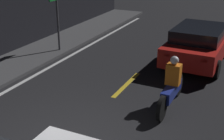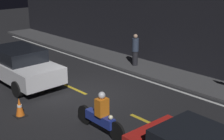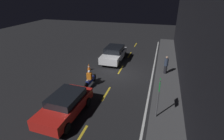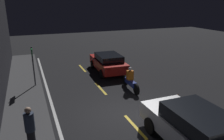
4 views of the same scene
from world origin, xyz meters
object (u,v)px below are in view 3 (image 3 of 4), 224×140
object	(u,v)px
sedan_white	(114,54)
shop_sign	(159,92)
pedestrian	(166,65)
taxi_red	(65,105)
motorcycle	(90,79)
traffic_cone_near	(89,67)

from	to	relation	value
sedan_white	shop_sign	size ratio (longest dim) A/B	1.82
pedestrian	shop_sign	bearing A→B (deg)	-3.98
taxi_red	motorcycle	distance (m)	3.77
shop_sign	sedan_white	bearing A→B (deg)	-149.50
sedan_white	taxi_red	world-z (taller)	sedan_white
taxi_red	traffic_cone_near	xyz separation A→B (m)	(-6.51, -1.29, -0.41)
motorcycle	taxi_red	bearing A→B (deg)	1.18
shop_sign	taxi_red	bearing A→B (deg)	-77.25
traffic_cone_near	pedestrian	distance (m)	7.09
traffic_cone_near	shop_sign	world-z (taller)	shop_sign
motorcycle	traffic_cone_near	bearing A→B (deg)	-153.69
motorcycle	pedestrian	world-z (taller)	pedestrian
sedan_white	pedestrian	world-z (taller)	pedestrian
traffic_cone_near	pedestrian	world-z (taller)	pedestrian
taxi_red	shop_sign	distance (m)	5.48
sedan_white	traffic_cone_near	world-z (taller)	sedan_white
taxi_red	pedestrian	size ratio (longest dim) A/B	2.53
sedan_white	taxi_red	size ratio (longest dim) A/B	1.06
pedestrian	shop_sign	xyz separation A→B (m)	(6.39, -0.44, 0.86)
sedan_white	motorcycle	distance (m)	5.76
motorcycle	sedan_white	bearing A→B (deg)	177.71
motorcycle	shop_sign	world-z (taller)	shop_sign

